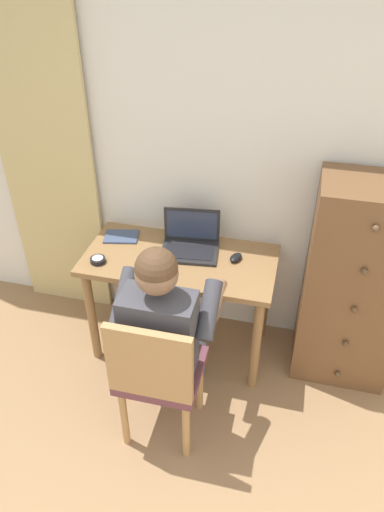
# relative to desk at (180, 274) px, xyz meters

# --- Properties ---
(wall_back) EXTENTS (4.80, 0.05, 2.50)m
(wall_back) POSITION_rel_desk_xyz_m (0.21, 0.35, 0.64)
(wall_back) COLOR silver
(wall_back) RESTS_ON ground_plane
(curtain_panel) EXTENTS (0.63, 0.03, 2.20)m
(curtain_panel) POSITION_rel_desk_xyz_m (-0.94, 0.28, 0.49)
(curtain_panel) COLOR #CCB77A
(curtain_panel) RESTS_ON ground_plane
(desk) EXTENTS (1.14, 0.56, 0.73)m
(desk) POSITION_rel_desk_xyz_m (0.00, 0.00, 0.00)
(desk) COLOR olive
(desk) RESTS_ON ground_plane
(dresser) EXTENTS (0.56, 0.44, 1.30)m
(dresser) POSITION_rel_desk_xyz_m (1.02, 0.09, 0.04)
(dresser) COLOR brown
(dresser) RESTS_ON ground_plane
(chair) EXTENTS (0.42, 0.40, 0.90)m
(chair) POSITION_rel_desk_xyz_m (0.07, -0.69, -0.10)
(chair) COLOR brown
(chair) RESTS_ON ground_plane
(person_seated) EXTENTS (0.53, 0.59, 1.22)m
(person_seated) POSITION_rel_desk_xyz_m (0.07, -0.51, 0.08)
(person_seated) COLOR #6B84AD
(person_seated) RESTS_ON ground_plane
(laptop) EXTENTS (0.37, 0.29, 0.24)m
(laptop) POSITION_rel_desk_xyz_m (0.04, 0.10, 0.17)
(laptop) COLOR #232326
(laptop) RESTS_ON desk
(computer_mouse) EXTENTS (0.09, 0.11, 0.03)m
(computer_mouse) POSITION_rel_desk_xyz_m (0.33, 0.06, 0.13)
(computer_mouse) COLOR black
(computer_mouse) RESTS_ON desk
(desk_clock) EXTENTS (0.09, 0.09, 0.03)m
(desk_clock) POSITION_rel_desk_xyz_m (-0.46, -0.16, 0.13)
(desk_clock) COLOR black
(desk_clock) RESTS_ON desk
(notebook_pad) EXTENTS (0.24, 0.19, 0.01)m
(notebook_pad) POSITION_rel_desk_xyz_m (-0.42, 0.13, 0.12)
(notebook_pad) COLOR #3D4C6B
(notebook_pad) RESTS_ON desk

